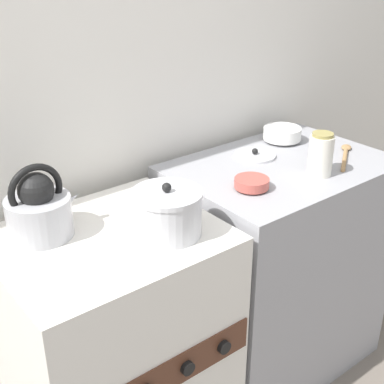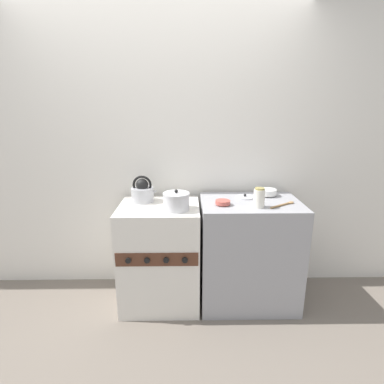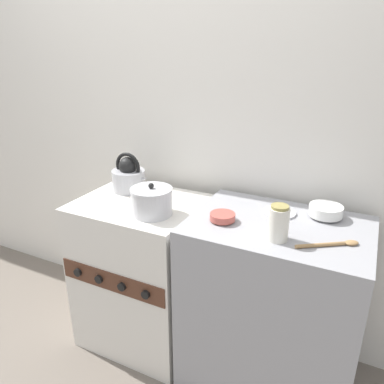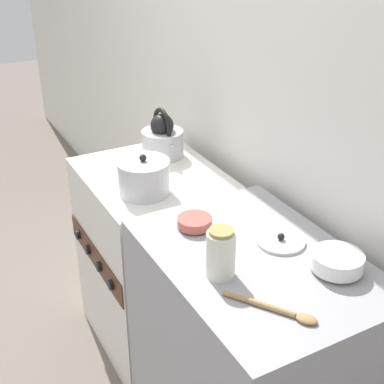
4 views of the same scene
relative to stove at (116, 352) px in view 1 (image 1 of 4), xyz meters
name	(u,v)px [view 1 (image 1 of 4)]	position (x,y,z in m)	size (l,w,h in m)	color
wall_back	(39,91)	(0.00, 0.37, 0.80)	(7.00, 0.06, 2.50)	silver
stove	(116,352)	(0.00, 0.00, 0.00)	(0.66, 0.58, 0.89)	silver
counter	(274,267)	(0.76, 0.01, 0.01)	(0.82, 0.58, 0.92)	#99999E
kettle	(39,210)	(-0.15, 0.12, 0.53)	(0.23, 0.19, 0.23)	#B2B2B7
cooking_pot	(167,213)	(0.15, -0.10, 0.52)	(0.21, 0.21, 0.17)	silver
enamel_bowl	(282,134)	(0.94, 0.18, 0.51)	(0.16, 0.16, 0.06)	white
small_ceramic_bowl	(252,183)	(0.52, -0.07, 0.50)	(0.12, 0.12, 0.04)	#B75147
storage_jar	(321,155)	(0.79, -0.14, 0.55)	(0.09, 0.09, 0.16)	silver
loose_pot_lid	(255,155)	(0.73, 0.13, 0.48)	(0.16, 0.16, 0.03)	silver
wooden_spoon	(345,154)	(1.01, -0.09, 0.48)	(0.24, 0.17, 0.02)	#A37A4C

